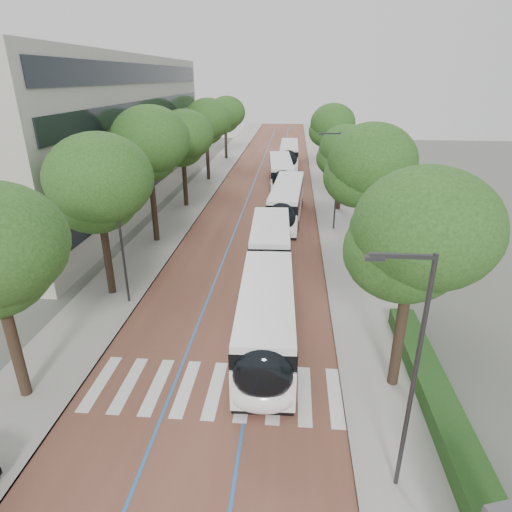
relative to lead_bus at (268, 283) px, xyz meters
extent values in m
plane|color=#51544C|center=(-2.01, -8.02, -1.63)|extent=(160.00, 160.00, 0.00)
cube|color=brown|center=(-2.01, 31.98, -1.62)|extent=(11.00, 140.00, 0.02)
cube|color=#9B9792|center=(-9.51, 31.98, -1.57)|extent=(4.00, 140.00, 0.12)
cube|color=#9B9792|center=(5.49, 31.98, -1.57)|extent=(4.00, 140.00, 0.12)
cube|color=gray|center=(-7.61, 31.98, -1.57)|extent=(0.20, 140.00, 0.14)
cube|color=gray|center=(3.59, 31.98, -1.57)|extent=(0.20, 140.00, 0.14)
cube|color=silver|center=(-6.81, -7.02, -1.60)|extent=(0.55, 3.60, 0.01)
cube|color=silver|center=(-5.56, -7.02, -1.60)|extent=(0.55, 3.60, 0.01)
cube|color=silver|center=(-4.31, -7.02, -1.60)|extent=(0.55, 3.60, 0.01)
cube|color=silver|center=(-3.06, -7.02, -1.60)|extent=(0.55, 3.60, 0.01)
cube|color=silver|center=(-1.81, -7.02, -1.60)|extent=(0.55, 3.60, 0.01)
cube|color=silver|center=(-0.56, -7.02, -1.60)|extent=(0.55, 3.60, 0.01)
cube|color=silver|center=(0.69, -7.02, -1.60)|extent=(0.55, 3.60, 0.01)
cube|color=silver|center=(1.94, -7.02, -1.60)|extent=(0.55, 3.60, 0.01)
cube|color=silver|center=(3.19, -7.02, -1.60)|extent=(0.55, 3.60, 0.01)
cube|color=#2261AC|center=(-3.61, 31.98, -1.60)|extent=(0.12, 126.00, 0.01)
cube|color=#2261AC|center=(-0.41, 31.98, -1.60)|extent=(0.12, 126.00, 0.01)
cube|color=#A09F94|center=(-21.51, 19.98, 5.37)|extent=(18.00, 40.00, 14.00)
cube|color=black|center=(-12.46, 19.98, 1.37)|extent=(0.12, 38.00, 1.60)
cube|color=black|center=(-12.46, 19.98, 4.57)|extent=(0.12, 38.00, 1.60)
cube|color=black|center=(-12.46, 19.98, 7.77)|extent=(0.12, 38.00, 1.60)
cube|color=black|center=(-12.46, 19.98, 10.77)|extent=(0.12, 38.00, 1.60)
cube|color=#1A3A14|center=(7.09, -8.02, -1.11)|extent=(1.20, 14.00, 0.80)
cylinder|color=#2E2E31|center=(4.79, -11.02, 2.49)|extent=(0.14, 0.14, 8.00)
cube|color=#2E2E31|center=(3.99, -11.02, 6.39)|extent=(1.70, 0.12, 0.12)
cube|color=#2E2E31|center=(3.29, -11.02, 6.31)|extent=(0.50, 0.20, 0.10)
cylinder|color=#2E2E31|center=(4.79, 13.98, 2.49)|extent=(0.14, 0.14, 8.00)
cube|color=#2E2E31|center=(3.99, 13.98, 6.39)|extent=(1.70, 0.12, 0.12)
cube|color=#2E2E31|center=(3.29, 13.98, 6.31)|extent=(0.50, 0.20, 0.10)
cylinder|color=#2E2E31|center=(-8.11, -0.02, 2.49)|extent=(0.14, 0.14, 8.00)
cylinder|color=black|center=(-9.51, -8.02, 0.58)|extent=(0.44, 0.44, 4.41)
cylinder|color=black|center=(-9.51, 0.98, 0.69)|extent=(0.44, 0.44, 4.63)
ellipsoid|color=#204014|center=(-9.51, 0.98, 4.90)|extent=(5.76, 5.76, 4.90)
cylinder|color=black|center=(-9.51, 9.98, 0.98)|extent=(0.44, 0.44, 5.22)
ellipsoid|color=#204014|center=(-9.51, 9.98, 5.73)|extent=(5.73, 5.73, 4.87)
cylinder|color=black|center=(-9.51, 19.98, 0.67)|extent=(0.44, 0.44, 4.59)
ellipsoid|color=#204014|center=(-9.51, 19.98, 4.84)|extent=(5.53, 5.53, 4.70)
cylinder|color=black|center=(-9.51, 31.98, 0.80)|extent=(0.44, 0.44, 4.86)
ellipsoid|color=#204014|center=(-9.51, 31.98, 5.22)|extent=(5.69, 5.69, 4.83)
cylinder|color=black|center=(-9.51, 46.98, 0.67)|extent=(0.44, 0.44, 4.60)
ellipsoid|color=#204014|center=(-9.51, 46.98, 4.86)|extent=(5.67, 5.67, 4.82)
cylinder|color=black|center=(5.69, -6.02, 0.70)|extent=(0.44, 0.44, 4.66)
ellipsoid|color=#204014|center=(5.69, -6.02, 4.94)|extent=(5.27, 5.27, 4.48)
cylinder|color=black|center=(5.69, 5.98, 0.79)|extent=(0.44, 0.44, 4.83)
ellipsoid|color=#204014|center=(5.69, 5.98, 5.18)|extent=(5.44, 5.44, 4.62)
cylinder|color=black|center=(5.69, 19.98, 0.33)|extent=(0.44, 0.44, 3.91)
ellipsoid|color=#204014|center=(5.69, 19.98, 3.88)|extent=(4.91, 4.91, 4.17)
cylinder|color=black|center=(5.69, 35.98, 0.55)|extent=(0.44, 0.44, 4.35)
ellipsoid|color=#204014|center=(5.69, 35.98, 4.50)|extent=(5.66, 5.66, 4.81)
cylinder|color=black|center=(-0.05, 1.30, 0.15)|extent=(2.33, 0.98, 2.30)
cube|color=white|center=(0.14, -3.83, -0.37)|extent=(2.83, 9.44, 1.82)
cube|color=black|center=(0.14, -3.83, 0.77)|extent=(2.86, 9.26, 0.97)
cube|color=white|center=(0.14, -3.83, 1.42)|extent=(2.77, 9.25, 0.31)
cube|color=black|center=(0.14, -3.83, -1.45)|extent=(2.77, 9.07, 0.35)
cube|color=white|center=(-0.20, 5.62, -0.37)|extent=(2.77, 7.82, 1.82)
cube|color=black|center=(-0.20, 5.62, 0.77)|extent=(2.81, 7.67, 0.97)
cube|color=white|center=(-0.20, 5.62, 1.42)|extent=(2.72, 7.67, 0.31)
cube|color=black|center=(-0.20, 5.62, -1.45)|extent=(2.71, 7.51, 0.35)
ellipsoid|color=black|center=(0.30, -8.35, 0.38)|extent=(2.39, 1.18, 2.28)
ellipsoid|color=white|center=(0.30, -8.40, -0.76)|extent=(2.38, 1.08, 1.14)
cylinder|color=black|center=(-0.91, -6.15, -1.13)|extent=(0.34, 1.01, 1.00)
cylinder|color=black|center=(1.35, -6.07, -1.13)|extent=(0.34, 1.01, 1.00)
cylinder|color=black|center=(-1.39, 7.25, -1.13)|extent=(0.34, 1.01, 1.00)
cylinder|color=black|center=(0.87, 7.33, -1.13)|extent=(0.34, 1.01, 1.00)
cylinder|color=black|center=(-1.10, -0.79, -1.13)|extent=(0.34, 1.01, 1.00)
cylinder|color=black|center=(1.16, -0.71, -1.13)|extent=(0.34, 1.01, 1.00)
cube|color=white|center=(0.71, 16.79, -0.37)|extent=(3.17, 12.12, 1.82)
cube|color=black|center=(0.71, 16.79, 0.77)|extent=(3.20, 11.88, 0.97)
cube|color=white|center=(0.71, 16.79, 1.42)|extent=(3.11, 11.88, 0.31)
cube|color=black|center=(0.71, 16.79, -1.45)|extent=(3.09, 11.64, 0.35)
ellipsoid|color=black|center=(0.38, 10.95, 0.38)|extent=(2.41, 1.23, 2.28)
ellipsoid|color=white|center=(0.37, 10.90, -0.76)|extent=(2.40, 1.13, 1.14)
cylinder|color=black|center=(-0.62, 13.26, -1.13)|extent=(0.36, 1.02, 1.00)
cylinder|color=black|center=(1.63, 13.13, -1.13)|extent=(0.36, 1.02, 1.00)
cylinder|color=black|center=(-0.21, 20.65, -1.13)|extent=(0.36, 1.02, 1.00)
cylinder|color=black|center=(2.05, 20.52, -1.13)|extent=(0.36, 1.02, 1.00)
cube|color=white|center=(-0.29, 29.35, -0.37)|extent=(3.32, 12.14, 1.82)
cube|color=black|center=(-0.29, 29.35, 0.77)|extent=(3.35, 11.91, 0.97)
cube|color=white|center=(-0.29, 29.35, 1.42)|extent=(3.26, 11.90, 0.31)
cube|color=black|center=(-0.29, 29.35, -1.45)|extent=(3.24, 11.66, 0.35)
ellipsoid|color=black|center=(0.11, 23.51, 0.38)|extent=(2.42, 1.26, 2.28)
ellipsoid|color=white|center=(0.11, 23.46, -0.76)|extent=(2.41, 1.16, 1.14)
cylinder|color=black|center=(-1.17, 25.68, -1.13)|extent=(0.37, 1.02, 1.00)
cylinder|color=black|center=(1.08, 25.83, -1.13)|extent=(0.37, 1.02, 1.00)
cylinder|color=black|center=(-1.68, 33.06, -1.13)|extent=(0.37, 1.02, 1.00)
cylinder|color=black|center=(0.57, 33.22, -1.13)|extent=(0.37, 1.02, 1.00)
cube|color=white|center=(0.51, 42.34, -0.37)|extent=(2.58, 12.02, 1.82)
cube|color=black|center=(0.51, 42.34, 0.77)|extent=(2.61, 11.78, 0.97)
cube|color=white|center=(0.51, 42.34, 1.42)|extent=(2.52, 11.78, 0.31)
cube|color=black|center=(0.51, 42.34, -1.45)|extent=(2.52, 11.54, 0.35)
ellipsoid|color=black|center=(0.54, 36.49, 0.38)|extent=(2.36, 1.11, 2.28)
ellipsoid|color=white|center=(0.54, 36.44, -0.76)|extent=(2.36, 1.01, 1.14)
cylinder|color=black|center=(-0.60, 38.73, -1.13)|extent=(0.31, 1.00, 1.00)
cylinder|color=black|center=(1.66, 38.74, -1.13)|extent=(0.31, 1.00, 1.00)
cylinder|color=black|center=(-0.65, 46.13, -1.13)|extent=(0.31, 1.00, 1.00)
cylinder|color=black|center=(1.61, 46.14, -1.13)|extent=(0.31, 1.00, 1.00)
camera|label=1|loc=(1.15, -21.21, 10.58)|focal=30.00mm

